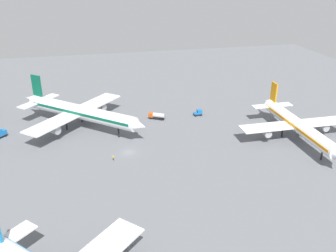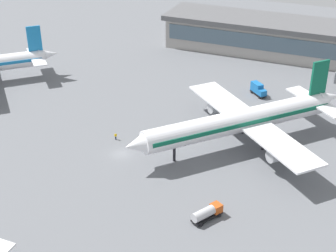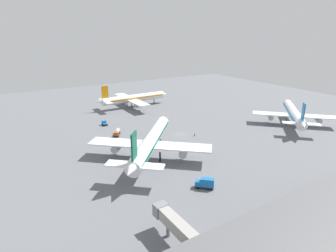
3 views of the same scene
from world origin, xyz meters
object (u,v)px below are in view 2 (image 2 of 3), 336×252
catering_truck (258,89)px  airplane_taxiing (243,120)px  ground_crew_worker (116,136)px  fuel_truck (207,213)px

catering_truck → airplane_taxiing: bearing=-40.2°
catering_truck → ground_crew_worker: size_ratio=3.21×
catering_truck → fuel_truck: catering_truck is taller
airplane_taxiing → fuel_truck: size_ratio=7.10×
fuel_truck → ground_crew_worker: bearing=86.1°
airplane_taxiing → catering_truck: bearing=-131.7°
airplane_taxiing → catering_truck: 28.68m
airplane_taxiing → ground_crew_worker: bearing=-29.3°
airplane_taxiing → ground_crew_worker: 29.70m
catering_truck → ground_crew_worker: (24.65, 37.46, -0.85)m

